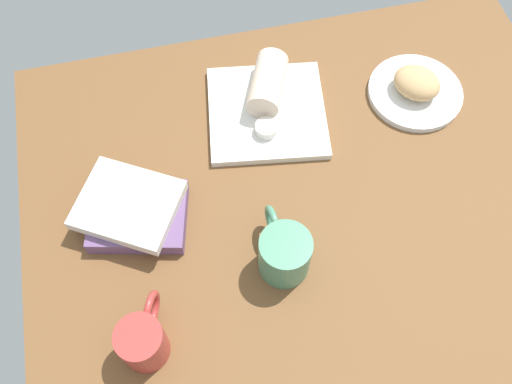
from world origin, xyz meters
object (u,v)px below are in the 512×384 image
object	(u,v)px
square_plate	(267,112)
coffee_mug	(284,253)
sauce_cup	(266,128)
book_stack	(134,211)
scone_pastry	(417,83)
second_mug	(143,340)
round_plate	(415,92)
breakfast_wrap	(268,83)

from	to	relation	value
square_plate	coffee_mug	world-z (taller)	coffee_mug
sauce_cup	book_stack	world-z (taller)	book_stack
scone_pastry	second_mug	bearing A→B (deg)	32.98
round_plate	book_stack	size ratio (longest dim) A/B	0.87
round_plate	breakfast_wrap	size ratio (longest dim) A/B	1.50
round_plate	book_stack	xyz separation A→B (cm)	(60.19, 15.50, 2.11)
scone_pastry	sauce_cup	distance (cm)	32.38
scone_pastry	sauce_cup	bearing A→B (deg)	5.67
breakfast_wrap	round_plate	bearing A→B (deg)	-168.05
breakfast_wrap	second_mug	world-z (taller)	second_mug
round_plate	second_mug	xyz separation A→B (cm)	(61.41, 39.56, 4.02)
square_plate	sauce_cup	distance (cm)	5.61
round_plate	square_plate	world-z (taller)	square_plate
sauce_cup	breakfast_wrap	size ratio (longest dim) A/B	0.34
scone_pastry	coffee_mug	world-z (taller)	coffee_mug
square_plate	coffee_mug	distance (cm)	32.69
breakfast_wrap	coffee_mug	world-z (taller)	coffee_mug
sauce_cup	second_mug	bearing A→B (deg)	51.65
scone_pastry	square_plate	xyz separation A→B (cm)	(30.85, -1.90, -3.11)
round_plate	coffee_mug	distance (cm)	47.17
book_stack	breakfast_wrap	bearing A→B (deg)	-144.37
book_stack	coffee_mug	world-z (taller)	coffee_mug
square_plate	book_stack	xyz separation A→B (cm)	(28.92, 17.42, 2.01)
square_plate	scone_pastry	bearing A→B (deg)	176.48
sauce_cup	second_mug	distance (cm)	46.43
round_plate	coffee_mug	size ratio (longest dim) A/B	1.39
sauce_cup	coffee_mug	bearing A→B (deg)	82.84
round_plate	second_mug	bearing A→B (deg)	32.79
second_mug	coffee_mug	bearing A→B (deg)	-159.71
book_stack	coffee_mug	xyz separation A→B (cm)	(-24.17, 14.67, 2.07)
scone_pastry	second_mug	size ratio (longest dim) A/B	0.79
breakfast_wrap	second_mug	bearing A→B (deg)	78.75
scone_pastry	second_mug	distance (cm)	72.70
square_plate	sauce_cup	bearing A→B (deg)	75.15
second_mug	scone_pastry	bearing A→B (deg)	-147.02
square_plate	second_mug	xyz separation A→B (cm)	(30.14, 41.47, 3.92)
scone_pastry	sauce_cup	xyz separation A→B (cm)	(32.20, 3.20, -1.21)
sauce_cup	second_mug	xyz separation A→B (cm)	(28.78, 36.38, 2.01)
scone_pastry	book_stack	world-z (taller)	scone_pastry
round_plate	book_stack	distance (cm)	62.19
round_plate	breakfast_wrap	world-z (taller)	breakfast_wrap
scone_pastry	breakfast_wrap	bearing A→B (deg)	-11.35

